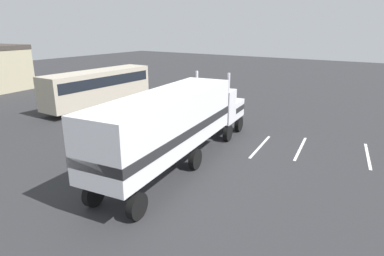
{
  "coord_description": "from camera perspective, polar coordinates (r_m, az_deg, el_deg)",
  "views": [
    {
      "loc": [
        -18.61,
        -10.47,
        7.25
      ],
      "look_at": [
        -3.51,
        -0.55,
        1.6
      ],
      "focal_mm": 30.46,
      "sensor_mm": 36.0,
      "label": 1
    }
  ],
  "objects": [
    {
      "name": "lane_stripe_near",
      "position": [
        21.04,
        11.86,
        -3.17
      ],
      "size": [
        4.39,
        0.62,
        0.01
      ],
      "primitive_type": "cube",
      "rotation": [
        0.0,
        0.0,
        0.1
      ],
      "color": "silver",
      "rests_on": "ground_plane"
    },
    {
      "name": "parked_bus",
      "position": [
        31.57,
        -16.02,
        7.24
      ],
      "size": [
        11.0,
        2.59,
        3.4
      ],
      "color": "#BFB29E",
      "rests_on": "ground_plane"
    },
    {
      "name": "semi_truck",
      "position": [
        17.19,
        -2.58,
        1.39
      ],
      "size": [
        14.36,
        4.48,
        4.5
      ],
      "color": "white",
      "rests_on": "ground_plane"
    },
    {
      "name": "ground_plane",
      "position": [
        22.55,
        3.73,
        -1.43
      ],
      "size": [
        120.0,
        120.0,
        0.0
      ],
      "primitive_type": "plane",
      "color": "#2D2D30"
    },
    {
      "name": "person_bystander",
      "position": [
        21.56,
        -4.76,
        0.15
      ],
      "size": [
        0.34,
        0.47,
        1.63
      ],
      "color": "black",
      "rests_on": "ground_plane"
    },
    {
      "name": "lane_stripe_mid",
      "position": [
        21.36,
        18.45,
        -3.39
      ],
      "size": [
        4.39,
        0.7,
        0.01
      ],
      "primitive_type": "cube",
      "rotation": [
        0.0,
        0.0,
        0.12
      ],
      "color": "silver",
      "rests_on": "ground_plane"
    },
    {
      "name": "lane_stripe_far",
      "position": [
        21.75,
        28.41,
        -4.28
      ],
      "size": [
        4.37,
        0.89,
        0.01
      ],
      "primitive_type": "cube",
      "rotation": [
        0.0,
        0.0,
        0.17
      ],
      "color": "silver",
      "rests_on": "ground_plane"
    }
  ]
}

